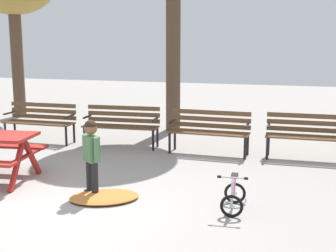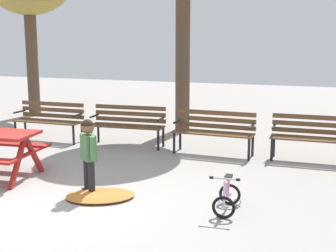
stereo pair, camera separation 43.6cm
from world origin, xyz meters
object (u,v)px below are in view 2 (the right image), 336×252
park_bench_left (128,122)px  park_bench_right (214,129)px  park_bench_far_left (50,118)px  child_standing (88,150)px  park_bench_far_right (315,134)px  kids_bicycle (227,197)px

park_bench_left → park_bench_right: (1.91, -0.09, 0.00)m
park_bench_far_left → child_standing: size_ratio=1.43×
child_standing → park_bench_far_right: bearing=45.3°
park_bench_left → park_bench_right: 1.91m
park_bench_far_right → kids_bicycle: 3.25m
park_bench_right → kids_bicycle: park_bench_right is taller
child_standing → kids_bicycle: bearing=-0.5°
park_bench_far_right → park_bench_right: bearing=-176.6°
park_bench_left → park_bench_far_right: bearing=0.3°
child_standing → park_bench_right: bearing=68.9°
park_bench_right → park_bench_far_right: size_ratio=1.00×
park_bench_far_left → park_bench_far_right: 5.70m
park_bench_left → park_bench_far_left: bearing=-177.2°
park_bench_far_left → child_standing: bearing=-47.9°
park_bench_far_right → kids_bicycle: size_ratio=2.78×
park_bench_right → kids_bicycle: size_ratio=2.79×
park_bench_far_left → park_bench_far_right: bearing=1.1°
child_standing → kids_bicycle: 2.12m
park_bench_far_right → park_bench_far_left: bearing=-178.9°
park_bench_far_right → kids_bicycle: (-0.96, -3.08, -0.31)m
park_bench_left → kids_bicycle: park_bench_left is taller
park_bench_right → child_standing: size_ratio=1.44×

